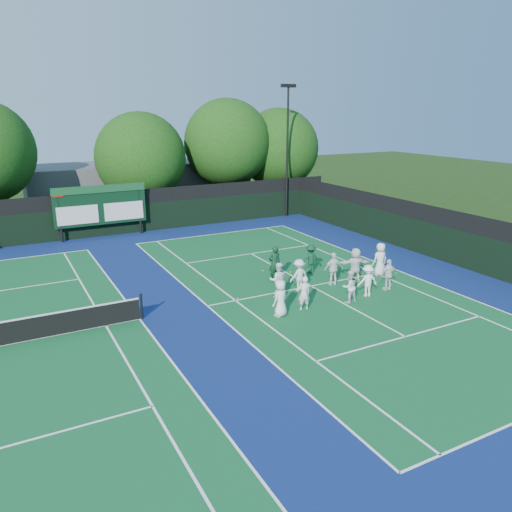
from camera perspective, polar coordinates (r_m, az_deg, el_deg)
name	(u,v)px	position (r m, az deg, el deg)	size (l,w,h in m)	color
ground	(323,293)	(23.86, 7.66, -4.17)	(120.00, 120.00, 0.00)	#1A320D
court_apron	(197,308)	(22.00, -6.81, -5.94)	(34.00, 32.00, 0.01)	navy
near_court	(311,286)	(24.62, 6.32, -3.43)	(11.05, 23.85, 0.01)	#12582A
back_fence	(115,215)	(35.49, -15.79, 4.50)	(34.00, 0.08, 3.00)	black
divider_fence_right	(445,238)	(30.06, 20.77, 1.94)	(0.08, 32.00, 3.00)	black
scoreboard	(100,206)	(34.74, -17.38, 5.53)	(6.00, 0.21, 3.55)	black
clubhouse	(141,186)	(43.97, -13.06, 7.77)	(18.00, 6.00, 4.00)	#58595D
light_pole_right	(288,136)	(39.63, 3.63, 13.50)	(1.20, 0.30, 10.12)	black
tree_c	(143,160)	(39.18, -12.84, 10.66)	(6.75, 6.75, 8.19)	black
tree_d	(229,145)	(41.57, -3.15, 12.56)	(6.99, 6.99, 9.20)	black
tree_e	(280,151)	(43.87, 2.73, 11.93)	(6.80, 6.80, 8.45)	black
tennis_ball_1	(290,272)	(26.50, 3.94, -1.85)	(0.07, 0.07, 0.07)	gold
tennis_ball_2	(356,279)	(25.93, 11.39, -2.56)	(0.07, 0.07, 0.07)	gold
tennis_ball_3	(238,299)	(22.84, -2.12, -4.89)	(0.07, 0.07, 0.07)	gold
tennis_ball_4	(263,271)	(26.69, 0.81, -1.67)	(0.07, 0.07, 0.07)	gold
tennis_ball_5	(362,281)	(25.70, 12.07, -2.78)	(0.07, 0.07, 0.07)	gold
player_front_0	(281,298)	(20.82, 2.82, -4.85)	(0.77, 0.50, 1.58)	white
player_front_1	(304,293)	(21.53, 5.51, -4.25)	(0.55, 0.36, 1.52)	white
player_front_2	(349,287)	(22.63, 10.63, -3.45)	(0.73, 0.57, 1.50)	white
player_front_3	(368,281)	(23.54, 12.63, -2.77)	(0.97, 0.56, 1.51)	white
player_front_4	(388,275)	(24.57, 14.90, -2.07)	(0.90, 0.37, 1.53)	white
player_back_0	(278,280)	(22.82, 2.54, -2.77)	(0.81, 0.63, 1.67)	white
player_back_1	(299,275)	(23.77, 4.92, -2.18)	(1.00, 0.57, 1.55)	white
player_back_2	(333,269)	(24.72, 8.85, -1.45)	(0.97, 0.40, 1.65)	white
player_back_3	(355,265)	(25.40, 11.27, -0.98)	(1.61, 0.51, 1.74)	white
player_back_4	(380,259)	(26.56, 14.00, -0.37)	(0.85, 0.55, 1.74)	white
coach_left	(275,264)	(24.96, 2.14, -0.87)	(0.67, 0.44, 1.82)	#0D331C
coach_right	(311,259)	(26.32, 6.26, -0.34)	(1.00, 0.58, 1.55)	#0F3923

